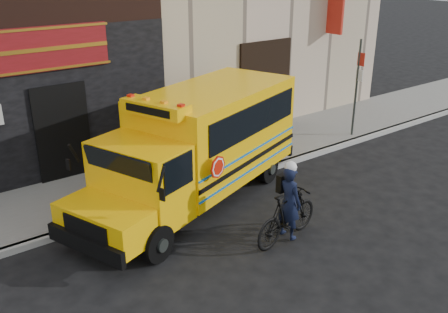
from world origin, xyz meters
name	(u,v)px	position (x,y,z in m)	size (l,w,h in m)	color
ground	(288,224)	(0.00, 0.00, 0.00)	(120.00, 120.00, 0.00)	black
curb	(221,183)	(0.00, 2.60, 0.07)	(40.00, 0.20, 0.15)	#9D9C97
sidewalk	(191,166)	(0.00, 4.10, 0.07)	(40.00, 3.00, 0.15)	slate
school_bus	(200,142)	(-0.82, 2.37, 1.51)	(7.21, 4.31, 2.92)	black
sign_pole	(357,86)	(5.78, 2.94, 1.84)	(0.07, 0.29, 3.35)	#3B423F
bicycle	(287,216)	(-0.50, -0.46, 0.58)	(0.55, 1.94, 1.17)	black
cyclist	(289,204)	(-0.44, -0.43, 0.84)	(0.61, 0.40, 1.67)	black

